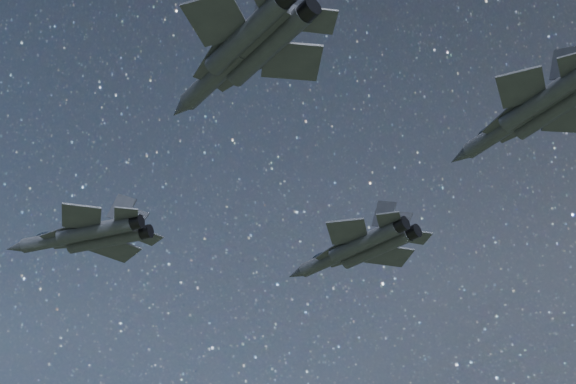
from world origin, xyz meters
The scene contains 4 objects.
jet_lead centered at (-22.83, 0.73, 145.52)m, with size 17.72×12.01×4.46m.
jet_left centered at (-0.49, 17.88, 144.88)m, with size 17.80×12.35×4.47m.
jet_right centered at (7.28, -12.08, 144.99)m, with size 17.79×11.99×4.48m.
jet_slot centered at (23.31, 3.83, 142.47)m, with size 15.40×10.31×3.90m.
Camera 1 is at (34.56, -45.97, 102.67)m, focal length 50.00 mm.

